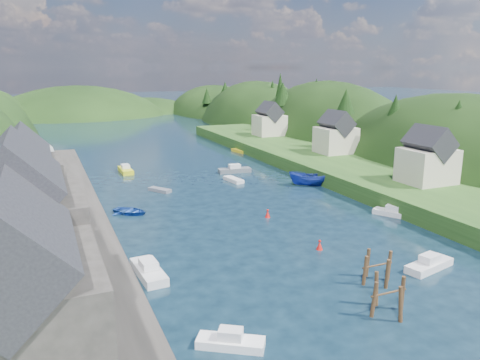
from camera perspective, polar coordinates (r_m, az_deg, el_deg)
name	(u,v)px	position (r m, az deg, el deg)	size (l,w,h in m)	color
ground	(192,175)	(84.14, -5.90, 0.58)	(600.00, 600.00, 0.00)	black
hillside_right	(326,168)	(127.09, 10.39, 1.43)	(36.00, 245.56, 48.00)	black
far_hills	(107,139)	(206.11, -15.89, 4.77)	(103.00, 68.00, 44.00)	black
hill_trees	(168,107)	(97.27, -8.74, 8.84)	(92.29, 147.53, 12.71)	black
quay_left	(54,247)	(51.56, -21.74, -7.63)	(12.00, 110.00, 2.00)	#2D2B28
quayside_buildings	(23,237)	(36.75, -24.97, -6.31)	(8.00, 35.84, 12.90)	#2D2B28
boat_sheds	(30,171)	(68.76, -24.24, 1.01)	(7.00, 21.00, 7.50)	#2D2D30
terrace_right	(342,168)	(86.01, 12.27, 1.44)	(16.00, 120.00, 2.40)	#234719
right_bank_cottages	(331,135)	(93.64, 10.98, 5.36)	(9.00, 59.24, 8.41)	beige
piling_cluster_near	(388,299)	(39.32, 17.60, -13.70)	(3.35, 3.12, 3.52)	#382314
piling_cluster_far	(377,271)	(44.21, 16.34, -10.58)	(3.20, 2.98, 3.36)	#382314
channel_buoy_near	(320,245)	(50.60, 9.68, -7.85)	(0.70, 0.70, 1.10)	#B8120E
channel_buoy_far	(268,214)	(60.34, 3.39, -4.13)	(0.70, 0.70, 1.10)	#B8120E
moored_boats	(274,221)	(56.84, 4.11, -5.02)	(36.30, 89.70, 2.51)	#1C439B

